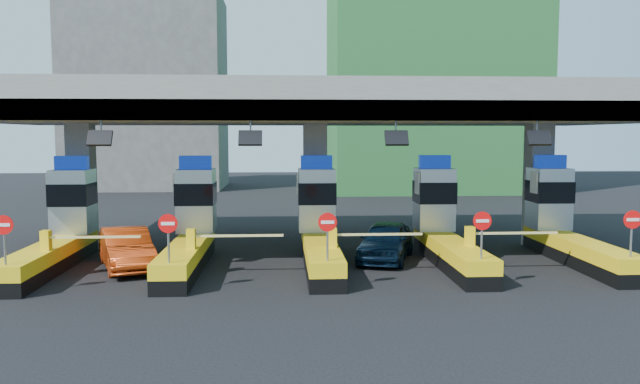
{
  "coord_description": "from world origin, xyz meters",
  "views": [
    {
      "loc": [
        -1.42,
        -24.15,
        5.01
      ],
      "look_at": [
        0.04,
        0.0,
        2.79
      ],
      "focal_mm": 35.0,
      "sensor_mm": 36.0,
      "label": 1
    }
  ],
  "objects": [
    {
      "name": "toll_canopy",
      "position": [
        0.0,
        2.87,
        6.13
      ],
      "size": [
        28.0,
        12.09,
        7.0
      ],
      "color": "slate",
      "rests_on": "ground"
    },
    {
      "name": "toll_lane_far_left",
      "position": [
        -10.0,
        0.28,
        1.4
      ],
      "size": [
        4.43,
        8.0,
        4.16
      ],
      "color": "black",
      "rests_on": "ground"
    },
    {
      "name": "toll_lane_center",
      "position": [
        0.0,
        0.28,
        1.4
      ],
      "size": [
        4.43,
        8.0,
        4.16
      ],
      "color": "black",
      "rests_on": "ground"
    },
    {
      "name": "red_car",
      "position": [
        -7.28,
        -0.69,
        0.76
      ],
      "size": [
        3.16,
        4.88,
        1.52
      ],
      "primitive_type": "imported",
      "rotation": [
        0.0,
        0.0,
        0.37
      ],
      "color": "#B0340D",
      "rests_on": "ground"
    },
    {
      "name": "toll_lane_left",
      "position": [
        -5.0,
        0.28,
        1.4
      ],
      "size": [
        4.43,
        8.0,
        4.16
      ],
      "color": "black",
      "rests_on": "ground"
    },
    {
      "name": "van",
      "position": [
        2.7,
        0.29,
        0.77
      ],
      "size": [
        3.19,
        4.9,
        1.55
      ],
      "primitive_type": "imported",
      "rotation": [
        0.0,
        0.0,
        -0.32
      ],
      "color": "black",
      "rests_on": "ground"
    },
    {
      "name": "ground",
      "position": [
        0.0,
        0.0,
        0.0
      ],
      "size": [
        120.0,
        120.0,
        0.0
      ],
      "primitive_type": "plane",
      "color": "black",
      "rests_on": "ground"
    },
    {
      "name": "toll_lane_right",
      "position": [
        5.0,
        0.28,
        1.4
      ],
      "size": [
        4.43,
        8.0,
        4.16
      ],
      "color": "black",
      "rests_on": "ground"
    },
    {
      "name": "bg_building_concrete",
      "position": [
        -14.0,
        36.0,
        9.0
      ],
      "size": [
        14.0,
        10.0,
        18.0
      ],
      "primitive_type": "cube",
      "color": "#4C4C49",
      "rests_on": "ground"
    },
    {
      "name": "toll_lane_far_right",
      "position": [
        10.0,
        0.28,
        1.4
      ],
      "size": [
        4.43,
        8.0,
        4.16
      ],
      "color": "black",
      "rests_on": "ground"
    },
    {
      "name": "bg_building_scaffold",
      "position": [
        12.0,
        32.0,
        14.0
      ],
      "size": [
        18.0,
        12.0,
        28.0
      ],
      "primitive_type": "cube",
      "color": "#1E5926",
      "rests_on": "ground"
    }
  ]
}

